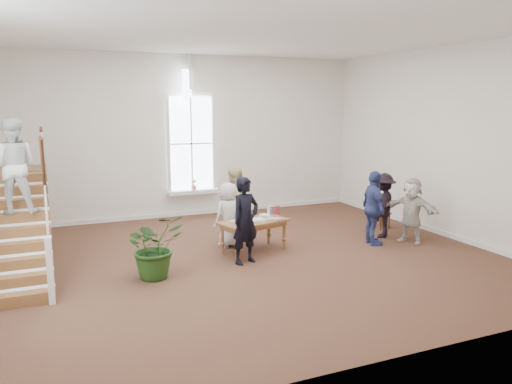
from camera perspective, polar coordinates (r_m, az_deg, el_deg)
name	(u,v)px	position (r m, az deg, el deg)	size (l,w,h in m)	color
ground	(252,258)	(10.42, -0.46, -7.58)	(10.00, 10.00, 0.00)	#4B2A1D
room_shell	(193,202)	(14.36, -7.20, -1.09)	(10.49, 10.00, 10.00)	silver
staircase	(16,190)	(10.06, -25.77, 0.24)	(1.10, 4.10, 2.92)	brown
library_table	(255,224)	(10.74, -0.09, -3.64)	(1.61, 1.09, 0.75)	brown
police_officer	(245,220)	(9.91, -1.22, -3.27)	(0.64, 0.42, 1.75)	black
elderly_woman	(229,215)	(11.12, -3.13, -2.61)	(0.71, 0.46, 1.45)	beige
person_yellow	(234,203)	(11.65, -2.58, -1.30)	(0.84, 0.66, 1.73)	beige
woman_cluster_a	(373,208)	(11.52, 13.28, -1.81)	(0.99, 0.41, 1.69)	navy
woman_cluster_b	(383,205)	(12.24, 14.30, -1.49)	(1.00, 0.57, 1.55)	black
woman_cluster_c	(411,210)	(11.94, 17.32, -2.02)	(1.40, 0.45, 1.51)	beige
floor_plant	(155,246)	(9.35, -11.51, -6.06)	(1.07, 0.93, 1.19)	#1C3C13
side_chair	(379,210)	(13.17, 13.87, -1.98)	(0.44, 0.44, 0.87)	#381F0F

